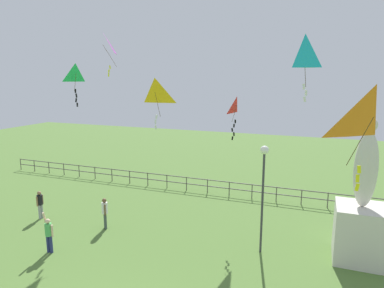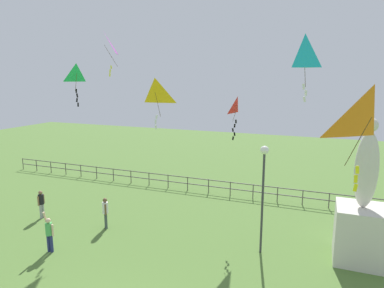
{
  "view_description": "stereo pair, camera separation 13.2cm",
  "coord_description": "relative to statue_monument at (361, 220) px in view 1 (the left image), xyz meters",
  "views": [
    {
      "loc": [
        5.32,
        -6.59,
        7.52
      ],
      "look_at": [
        0.3,
        6.54,
        4.81
      ],
      "focal_mm": 31.57,
      "sensor_mm": 36.0,
      "label": 1
    },
    {
      "loc": [
        5.44,
        -6.54,
        7.52
      ],
      "look_at": [
        0.3,
        6.54,
        4.81
      ],
      "focal_mm": 31.57,
      "sensor_mm": 36.0,
      "label": 2
    }
  ],
  "objects": [
    {
      "name": "statue_monument",
      "position": [
        0.0,
        0.0,
        0.0
      ],
      "size": [
        1.97,
        1.97,
        6.04
      ],
      "color": "beige",
      "rests_on": "ground_plane"
    },
    {
      "name": "lamppost",
      "position": [
        -3.94,
        -0.83,
        1.68
      ],
      "size": [
        0.36,
        0.36,
        4.8
      ],
      "color": "#38383D",
      "rests_on": "ground_plane"
    },
    {
      "name": "person_1",
      "position": [
        -15.82,
        -1.43,
        -0.88
      ],
      "size": [
        0.29,
        0.47,
        1.55
      ],
      "color": "#99999E",
      "rests_on": "ground_plane"
    },
    {
      "name": "person_4",
      "position": [
        -12.6,
        -4.19,
        -0.84
      ],
      "size": [
        0.49,
        0.29,
        1.85
      ],
      "color": "navy",
      "rests_on": "ground_plane"
    },
    {
      "name": "person_5",
      "position": [
        -11.75,
        -1.26,
        -0.84
      ],
      "size": [
        0.34,
        0.4,
        1.61
      ],
      "color": "#3F4C47",
      "rests_on": "ground_plane"
    },
    {
      "name": "kite_1",
      "position": [
        -2.52,
        -1.87,
        6.6
      ],
      "size": [
        0.83,
        0.91,
        2.31
      ],
      "color": "#19B2B2"
    },
    {
      "name": "kite_3",
      "position": [
        -0.77,
        -6.46,
        4.89
      ],
      "size": [
        1.3,
        1.23,
        2.45
      ],
      "color": "orange"
    },
    {
      "name": "kite_5",
      "position": [
        -8.43,
        -1.92,
        5.16
      ],
      "size": [
        1.12,
        0.84,
        2.17
      ],
      "color": "yellow"
    },
    {
      "name": "kite_6",
      "position": [
        -5.9,
        2.27,
        4.35
      ],
      "size": [
        0.48,
        1.03,
        2.27
      ],
      "color": "red"
    },
    {
      "name": "kite_7",
      "position": [
        -12.77,
        -1.54,
        5.95
      ],
      "size": [
        0.67,
        0.86,
        2.04
      ],
      "color": "#1EB759"
    },
    {
      "name": "kite_8",
      "position": [
        -13.76,
        2.12,
        7.66
      ],
      "size": [
        1.24,
        1.33,
        2.44
      ],
      "color": "#B22DB2"
    },
    {
      "name": "waterfront_railing",
      "position": [
        -7.61,
        5.83,
        -1.14
      ],
      "size": [
        36.05,
        0.06,
        0.95
      ],
      "color": "#4C4742",
      "rests_on": "ground_plane"
    }
  ]
}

